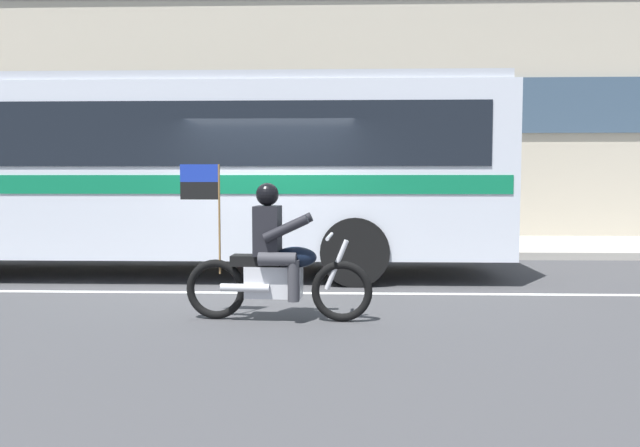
{
  "coord_description": "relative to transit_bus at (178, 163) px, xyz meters",
  "views": [
    {
      "loc": [
        1.07,
        -9.33,
        1.6
      ],
      "look_at": [
        0.78,
        -0.8,
        1.0
      ],
      "focal_mm": 35.18,
      "sensor_mm": 36.0,
      "label": 1
    }
  ],
  "objects": [
    {
      "name": "lane_center_stripe",
      "position": [
        1.69,
        -1.79,
        -1.88
      ],
      "size": [
        26.6,
        0.14,
        0.01
      ],
      "primitive_type": "cube",
      "color": "silver",
      "rests_on": "ground_plane"
    },
    {
      "name": "office_building_facade",
      "position": [
        1.69,
        6.19,
        3.11
      ],
      "size": [
        28.0,
        0.89,
        9.97
      ],
      "color": "#B2A893",
      "rests_on": "ground_plane"
    },
    {
      "name": "sidewalk_curb",
      "position": [
        1.69,
        3.91,
        -1.81
      ],
      "size": [
        28.0,
        3.8,
        0.15
      ],
      "primitive_type": "cube",
      "color": "#A39E93",
      "rests_on": "ground_plane"
    },
    {
      "name": "ground_plane",
      "position": [
        1.69,
        -1.19,
        -1.88
      ],
      "size": [
        60.0,
        60.0,
        0.0
      ],
      "primitive_type": "plane",
      "color": "#3D3D3F"
    },
    {
      "name": "fire_hydrant",
      "position": [
        0.9,
        2.56,
        -1.36
      ],
      "size": [
        0.22,
        0.3,
        0.75
      ],
      "color": "red",
      "rests_on": "sidewalk_curb"
    },
    {
      "name": "transit_bus",
      "position": [
        0.0,
        0.0,
        0.0
      ],
      "size": [
        10.75,
        2.64,
        3.22
      ],
      "color": "silver",
      "rests_on": "ground_plane"
    },
    {
      "name": "motorcycle_with_rider",
      "position": [
        2.01,
        -3.5,
        -1.22
      ],
      "size": [
        2.19,
        0.64,
        1.78
      ],
      "color": "black",
      "rests_on": "ground_plane"
    }
  ]
}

